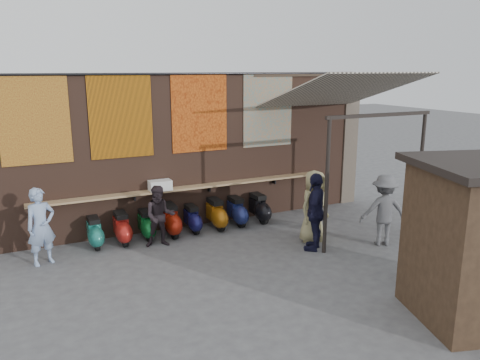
# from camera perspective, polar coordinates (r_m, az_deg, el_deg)

# --- Properties ---
(ground) EXTENTS (70.00, 70.00, 0.00)m
(ground) POSITION_cam_1_polar(r_m,az_deg,el_deg) (10.51, -1.26, -9.57)
(ground) COLOR #474749
(ground) RESTS_ON ground
(brick_wall) EXTENTS (10.00, 0.40, 4.00)m
(brick_wall) POSITION_cam_1_polar(r_m,az_deg,el_deg) (12.37, -6.52, 3.54)
(brick_wall) COLOR brown
(brick_wall) RESTS_ON ground
(pier_right) EXTENTS (0.50, 0.50, 4.00)m
(pier_right) POSITION_cam_1_polar(r_m,az_deg,el_deg) (14.88, 12.80, 4.97)
(pier_right) COLOR #4C4238
(pier_right) RESTS_ON ground
(eating_counter) EXTENTS (8.00, 0.32, 0.05)m
(eating_counter) POSITION_cam_1_polar(r_m,az_deg,el_deg) (12.21, -5.83, -0.89)
(eating_counter) COLOR #9E7A51
(eating_counter) RESTS_ON brick_wall
(shelf_box) EXTENTS (0.56, 0.32, 0.25)m
(shelf_box) POSITION_cam_1_polar(r_m,az_deg,el_deg) (11.89, -9.71, -0.65)
(shelf_box) COLOR white
(shelf_box) RESTS_ON eating_counter
(tapestry_redgold) EXTENTS (1.50, 0.02, 2.00)m
(tapestry_redgold) POSITION_cam_1_polar(r_m,az_deg,el_deg) (11.35, -23.79, 6.71)
(tapestry_redgold) COLOR maroon
(tapestry_redgold) RESTS_ON brick_wall
(tapestry_sun) EXTENTS (1.50, 0.02, 2.00)m
(tapestry_sun) POSITION_cam_1_polar(r_m,az_deg,el_deg) (11.58, -14.31, 7.54)
(tapestry_sun) COLOR orange
(tapestry_sun) RESTS_ON brick_wall
(tapestry_orange) EXTENTS (1.50, 0.02, 2.00)m
(tapestry_orange) POSITION_cam_1_polar(r_m,az_deg,el_deg) (12.13, -4.94, 8.16)
(tapestry_orange) COLOR #C55818
(tapestry_orange) RESTS_ON brick_wall
(tapestry_multi) EXTENTS (1.50, 0.02, 2.00)m
(tapestry_multi) POSITION_cam_1_polar(r_m,az_deg,el_deg) (12.97, 3.43, 8.52)
(tapestry_multi) COLOR teal
(tapestry_multi) RESTS_ON brick_wall
(hang_rail) EXTENTS (9.50, 0.06, 0.06)m
(hang_rail) POSITION_cam_1_polar(r_m,az_deg,el_deg) (11.97, -6.40, 12.75)
(hang_rail) COLOR black
(hang_rail) RESTS_ON brick_wall
(scooter_stool_0) EXTENTS (0.34, 0.75, 0.71)m
(scooter_stool_0) POSITION_cam_1_polar(r_m,az_deg,el_deg) (11.54, -17.29, -6.16)
(scooter_stool_0) COLOR #1C7265
(scooter_stool_0) RESTS_ON ground
(scooter_stool_1) EXTENTS (0.36, 0.80, 0.76)m
(scooter_stool_1) POSITION_cam_1_polar(r_m,az_deg,el_deg) (11.61, -14.20, -5.73)
(scooter_stool_1) COLOR #A81C16
(scooter_stool_1) RESTS_ON ground
(scooter_stool_2) EXTENTS (0.33, 0.74, 0.71)m
(scooter_stool_2) POSITION_cam_1_polar(r_m,az_deg,el_deg) (11.79, -11.36, -5.40)
(scooter_stool_2) COLOR #0B5321
(scooter_stool_2) RESTS_ON ground
(scooter_stool_3) EXTENTS (0.38, 0.85, 0.81)m
(scooter_stool_3) POSITION_cam_1_polar(r_m,az_deg,el_deg) (11.89, -8.47, -4.87)
(scooter_stool_3) COLOR maroon
(scooter_stool_3) RESTS_ON ground
(scooter_stool_4) EXTENTS (0.33, 0.72, 0.69)m
(scooter_stool_4) POSITION_cam_1_polar(r_m,az_deg,el_deg) (12.09, -5.82, -4.77)
(scooter_stool_4) COLOR #121244
(scooter_stool_4) RESTS_ON ground
(scooter_stool_5) EXTENTS (0.37, 0.83, 0.79)m
(scooter_stool_5) POSITION_cam_1_polar(r_m,az_deg,el_deg) (12.28, -2.92, -4.18)
(scooter_stool_5) COLOR #8B4D0C
(scooter_stool_5) RESTS_ON ground
(scooter_stool_6) EXTENTS (0.36, 0.79, 0.75)m
(scooter_stool_6) POSITION_cam_1_polar(r_m,az_deg,el_deg) (12.55, -0.40, -3.86)
(scooter_stool_6) COLOR navy
(scooter_stool_6) RESTS_ON ground
(scooter_stool_7) EXTENTS (0.36, 0.81, 0.77)m
(scooter_stool_7) POSITION_cam_1_polar(r_m,az_deg,el_deg) (12.81, 2.35, -3.46)
(scooter_stool_7) COLOR black
(scooter_stool_7) RESTS_ON ground
(diner_left) EXTENTS (0.71, 0.59, 1.69)m
(diner_left) POSITION_cam_1_polar(r_m,az_deg,el_deg) (10.82, -23.08, -5.23)
(diner_left) COLOR #8EA6CF
(diner_left) RESTS_ON ground
(diner_right) EXTENTS (0.82, 0.70, 1.47)m
(diner_right) POSITION_cam_1_polar(r_m,az_deg,el_deg) (11.14, -9.74, -4.38)
(diner_right) COLOR #2B2126
(diner_right) RESTS_ON ground
(shopper_navy) EXTENTS (1.07, 1.06, 1.82)m
(shopper_navy) POSITION_cam_1_polar(r_m,az_deg,el_deg) (10.88, 9.19, -3.83)
(shopper_navy) COLOR black
(shopper_navy) RESTS_ON ground
(shopper_grey) EXTENTS (1.27, 1.04, 1.71)m
(shopper_grey) POSITION_cam_1_polar(r_m,az_deg,el_deg) (11.56, 17.13, -3.53)
(shopper_grey) COLOR #5A5A5F
(shopper_grey) RESTS_ON ground
(shopper_tan) EXTENTS (0.99, 0.79, 1.77)m
(shopper_tan) POSITION_cam_1_polar(r_m,az_deg,el_deg) (11.36, 8.99, -3.21)
(shopper_tan) COLOR #948B5E
(shopper_tan) RESTS_ON ground
(stall_sign) EXTENTS (1.16, 0.38, 0.50)m
(stall_sign) POSITION_cam_1_polar(r_m,az_deg,el_deg) (9.35, 25.60, -1.78)
(stall_sign) COLOR gold
(stall_sign) RESTS_ON market_stall
(stall_shelf) EXTENTS (1.92, 0.66, 0.06)m
(stall_shelf) POSITION_cam_1_polar(r_m,az_deg,el_deg) (9.62, 25.04, -7.12)
(stall_shelf) COLOR #473321
(stall_shelf) RESTS_ON market_stall
(awning_canvas) EXTENTS (3.20, 3.28, 0.97)m
(awning_canvas) POSITION_cam_1_polar(r_m,az_deg,el_deg) (12.28, 12.12, 10.55)
(awning_canvas) COLOR beige
(awning_canvas) RESTS_ON brick_wall
(awning_ledger) EXTENTS (3.30, 0.08, 0.12)m
(awning_ledger) POSITION_cam_1_polar(r_m,az_deg,el_deg) (13.56, 8.01, 12.65)
(awning_ledger) COLOR #33261C
(awning_ledger) RESTS_ON brick_wall
(awning_header) EXTENTS (3.00, 0.08, 0.08)m
(awning_header) POSITION_cam_1_polar(r_m,az_deg,el_deg) (11.16, 16.73, 7.60)
(awning_header) COLOR black
(awning_header) RESTS_ON awning_post_left
(awning_post_left) EXTENTS (0.09, 0.09, 3.10)m
(awning_post_left) POSITION_cam_1_polar(r_m,az_deg,el_deg) (10.54, 10.52, -0.83)
(awning_post_left) COLOR black
(awning_post_left) RESTS_ON ground
(awning_post_right) EXTENTS (0.09, 0.09, 3.10)m
(awning_post_right) POSITION_cam_1_polar(r_m,az_deg,el_deg) (12.37, 21.06, 0.60)
(awning_post_right) COLOR black
(awning_post_right) RESTS_ON ground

